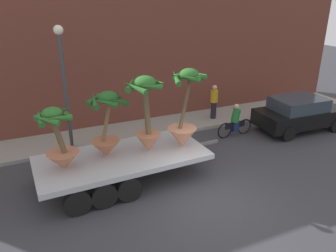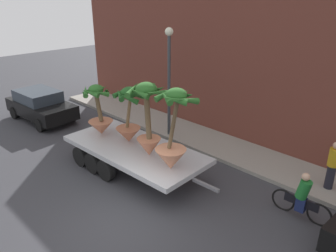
{
  "view_description": "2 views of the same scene",
  "coord_description": "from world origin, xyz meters",
  "px_view_note": "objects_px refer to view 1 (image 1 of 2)",
  "views": [
    {
      "loc": [
        -4.82,
        -7.46,
        6.05
      ],
      "look_at": [
        -0.41,
        2.45,
        1.65
      ],
      "focal_mm": 35.34,
      "sensor_mm": 36.0,
      "label": 1
    },
    {
      "loc": [
        6.55,
        -4.81,
        6.4
      ],
      "look_at": [
        -1.03,
        2.82,
        1.97
      ],
      "focal_mm": 35.38,
      "sensor_mm": 36.0,
      "label": 2
    }
  ],
  "objects_px": {
    "potted_palm_rear": "(184,118)",
    "street_lamp": "(63,73)",
    "potted_palm_middle": "(146,116)",
    "cyclist": "(235,122)",
    "potted_palm_extra": "(107,128)",
    "parked_car": "(299,113)",
    "pedestrian_near_gate": "(214,101)",
    "potted_palm_front": "(60,144)",
    "flatbed_trailer": "(116,162)"
  },
  "relations": [
    {
      "from": "potted_palm_rear",
      "to": "potted_palm_extra",
      "type": "distance_m",
      "value": 2.64
    },
    {
      "from": "potted_palm_front",
      "to": "potted_palm_middle",
      "type": "bearing_deg",
      "value": 1.82
    },
    {
      "from": "potted_palm_rear",
      "to": "pedestrian_near_gate",
      "type": "relative_size",
      "value": 1.62
    },
    {
      "from": "flatbed_trailer",
      "to": "potted_palm_extra",
      "type": "distance_m",
      "value": 1.23
    },
    {
      "from": "potted_palm_rear",
      "to": "cyclist",
      "type": "xyz_separation_m",
      "value": [
        3.54,
        1.91,
        -1.39
      ]
    },
    {
      "from": "flatbed_trailer",
      "to": "pedestrian_near_gate",
      "type": "xyz_separation_m",
      "value": [
        6.05,
        3.71,
        0.27
      ]
    },
    {
      "from": "parked_car",
      "to": "pedestrian_near_gate",
      "type": "height_order",
      "value": "pedestrian_near_gate"
    },
    {
      "from": "pedestrian_near_gate",
      "to": "flatbed_trailer",
      "type": "bearing_deg",
      "value": -148.51
    },
    {
      "from": "street_lamp",
      "to": "pedestrian_near_gate",
      "type": "bearing_deg",
      "value": 4.79
    },
    {
      "from": "pedestrian_near_gate",
      "to": "street_lamp",
      "type": "bearing_deg",
      "value": -175.21
    },
    {
      "from": "potted_palm_middle",
      "to": "potted_palm_extra",
      "type": "distance_m",
      "value": 1.35
    },
    {
      "from": "flatbed_trailer",
      "to": "potted_palm_middle",
      "type": "relative_size",
      "value": 2.53
    },
    {
      "from": "potted_palm_front",
      "to": "pedestrian_near_gate",
      "type": "xyz_separation_m",
      "value": [
        7.76,
        3.85,
        -0.78
      ]
    },
    {
      "from": "potted_palm_middle",
      "to": "cyclist",
      "type": "xyz_separation_m",
      "value": [
        4.86,
        1.76,
        -1.62
      ]
    },
    {
      "from": "potted_palm_front",
      "to": "parked_car",
      "type": "relative_size",
      "value": 0.47
    },
    {
      "from": "flatbed_trailer",
      "to": "street_lamp",
      "type": "bearing_deg",
      "value": 107.92
    },
    {
      "from": "cyclist",
      "to": "potted_palm_front",
      "type": "bearing_deg",
      "value": -166.46
    },
    {
      "from": "potted_palm_extra",
      "to": "pedestrian_near_gate",
      "type": "relative_size",
      "value": 1.3
    },
    {
      "from": "potted_palm_middle",
      "to": "cyclist",
      "type": "bearing_deg",
      "value": 19.9
    },
    {
      "from": "potted_palm_middle",
      "to": "parked_car",
      "type": "distance_m",
      "value": 8.22
    },
    {
      "from": "parked_car",
      "to": "street_lamp",
      "type": "relative_size",
      "value": 0.89
    },
    {
      "from": "cyclist",
      "to": "street_lamp",
      "type": "bearing_deg",
      "value": 168.59
    },
    {
      "from": "street_lamp",
      "to": "potted_palm_rear",
      "type": "bearing_deg",
      "value": -44.05
    },
    {
      "from": "potted_palm_middle",
      "to": "street_lamp",
      "type": "xyz_separation_m",
      "value": [
        -2.11,
        3.17,
        0.95
      ]
    },
    {
      "from": "potted_palm_front",
      "to": "cyclist",
      "type": "relative_size",
      "value": 1.1
    },
    {
      "from": "potted_palm_front",
      "to": "potted_palm_extra",
      "type": "relative_size",
      "value": 0.91
    },
    {
      "from": "potted_palm_rear",
      "to": "cyclist",
      "type": "bearing_deg",
      "value": 28.31
    },
    {
      "from": "potted_palm_rear",
      "to": "potted_palm_middle",
      "type": "distance_m",
      "value": 1.35
    },
    {
      "from": "flatbed_trailer",
      "to": "potted_palm_front",
      "type": "distance_m",
      "value": 2.02
    },
    {
      "from": "potted_palm_rear",
      "to": "potted_palm_front",
      "type": "distance_m",
      "value": 4.14
    },
    {
      "from": "potted_palm_extra",
      "to": "parked_car",
      "type": "bearing_deg",
      "value": 5.69
    },
    {
      "from": "street_lamp",
      "to": "potted_palm_extra",
      "type": "bearing_deg",
      "value": -74.57
    },
    {
      "from": "potted_palm_middle",
      "to": "potted_palm_extra",
      "type": "xyz_separation_m",
      "value": [
        -1.3,
        0.22,
        -0.31
      ]
    },
    {
      "from": "potted_palm_rear",
      "to": "pedestrian_near_gate",
      "type": "height_order",
      "value": "potted_palm_rear"
    },
    {
      "from": "potted_palm_middle",
      "to": "potted_palm_front",
      "type": "xyz_separation_m",
      "value": [
        -2.82,
        -0.09,
        -0.46
      ]
    },
    {
      "from": "potted_palm_rear",
      "to": "pedestrian_near_gate",
      "type": "bearing_deg",
      "value": 47.13
    },
    {
      "from": "parked_car",
      "to": "street_lamp",
      "type": "distance_m",
      "value": 10.59
    },
    {
      "from": "flatbed_trailer",
      "to": "potted_palm_rear",
      "type": "xyz_separation_m",
      "value": [
        2.42,
        -0.2,
        1.29
      ]
    },
    {
      "from": "flatbed_trailer",
      "to": "pedestrian_near_gate",
      "type": "relative_size",
      "value": 3.92
    },
    {
      "from": "cyclist",
      "to": "street_lamp",
      "type": "distance_m",
      "value": 7.56
    },
    {
      "from": "flatbed_trailer",
      "to": "potted_palm_middle",
      "type": "height_order",
      "value": "potted_palm_middle"
    },
    {
      "from": "potted_palm_rear",
      "to": "cyclist",
      "type": "distance_m",
      "value": 4.26
    },
    {
      "from": "potted_palm_middle",
      "to": "cyclist",
      "type": "relative_size",
      "value": 1.44
    },
    {
      "from": "potted_palm_rear",
      "to": "street_lamp",
      "type": "relative_size",
      "value": 0.57
    },
    {
      "from": "potted_palm_middle",
      "to": "potted_palm_front",
      "type": "distance_m",
      "value": 2.85
    },
    {
      "from": "cyclist",
      "to": "pedestrian_near_gate",
      "type": "xyz_separation_m",
      "value": [
        0.08,
        2.0,
        0.37
      ]
    },
    {
      "from": "potted_palm_rear",
      "to": "parked_car",
      "type": "relative_size",
      "value": 0.65
    },
    {
      "from": "potted_palm_middle",
      "to": "parked_car",
      "type": "relative_size",
      "value": 0.62
    },
    {
      "from": "cyclist",
      "to": "parked_car",
      "type": "distance_m",
      "value": 3.21
    },
    {
      "from": "potted_palm_rear",
      "to": "potted_palm_extra",
      "type": "xyz_separation_m",
      "value": [
        -2.62,
        0.37,
        -0.09
      ]
    }
  ]
}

